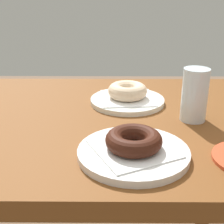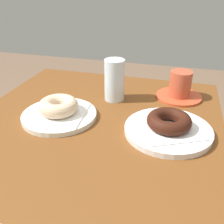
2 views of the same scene
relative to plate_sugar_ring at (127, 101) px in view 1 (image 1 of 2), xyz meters
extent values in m
cube|color=brown|center=(-0.16, -0.10, -0.03)|extent=(1.06, 0.68, 0.04)
cylinder|color=brown|center=(0.30, 0.15, -0.40)|extent=(0.05, 0.05, 0.70)
cylinder|color=white|center=(0.00, 0.00, 0.00)|extent=(0.21, 0.21, 0.01)
cube|color=white|center=(0.00, 0.00, 0.01)|extent=(0.16, 0.16, 0.00)
torus|color=beige|center=(0.00, 0.00, 0.03)|extent=(0.11, 0.11, 0.04)
cylinder|color=white|center=(0.00, -0.30, 0.00)|extent=(0.22, 0.22, 0.01)
cube|color=white|center=(0.00, -0.30, 0.01)|extent=(0.19, 0.19, 0.00)
torus|color=#38170C|center=(0.00, -0.30, 0.03)|extent=(0.11, 0.11, 0.03)
cylinder|color=silver|center=(0.16, -0.12, 0.06)|extent=(0.06, 0.06, 0.13)
camera|label=1|loc=(-0.04, -0.86, 0.31)|focal=52.06mm
camera|label=2|loc=(-0.57, -0.31, 0.35)|focal=41.34mm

